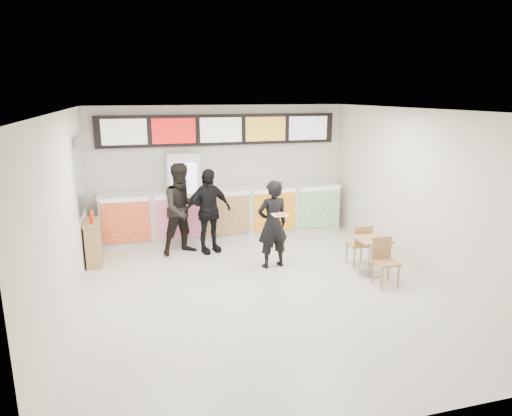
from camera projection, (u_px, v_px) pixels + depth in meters
name	position (u px, v px, depth m)	size (l,w,h in m)	color
floor	(262.00, 289.00, 7.81)	(7.00, 7.00, 0.00)	beige
ceiling	(262.00, 110.00, 7.08)	(7.00, 7.00, 0.00)	white
wall_back	(221.00, 170.00, 10.72)	(6.00, 6.00, 0.00)	silver
wall_left	(66.00, 217.00, 6.67)	(7.00, 7.00, 0.00)	silver
wall_right	(421.00, 194.00, 8.22)	(7.00, 7.00, 0.00)	silver
service_counter	(225.00, 213.00, 10.56)	(5.56, 0.77, 1.14)	silver
menu_board	(220.00, 130.00, 10.41)	(5.50, 0.14, 0.70)	black
drinks_fridge	(183.00, 197.00, 10.23)	(0.70, 0.67, 2.00)	white
mirror_panel	(80.00, 173.00, 8.90)	(0.01, 2.00, 1.50)	#B2B7BF
customer_main	(273.00, 224.00, 8.63)	(0.62, 0.41, 1.70)	black
customer_left	(183.00, 209.00, 9.37)	(0.92, 0.72, 1.90)	black
customer_mid	(208.00, 211.00, 9.45)	(1.04, 0.43, 1.77)	black
pizza_slice	(280.00, 214.00, 8.13)	(0.36, 0.36, 0.02)	beige
cafe_table	(372.00, 249.00, 8.33)	(0.57, 1.42, 0.83)	tan
condiment_ledge	(94.00, 242.00, 8.88)	(0.31, 0.77, 1.03)	tan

